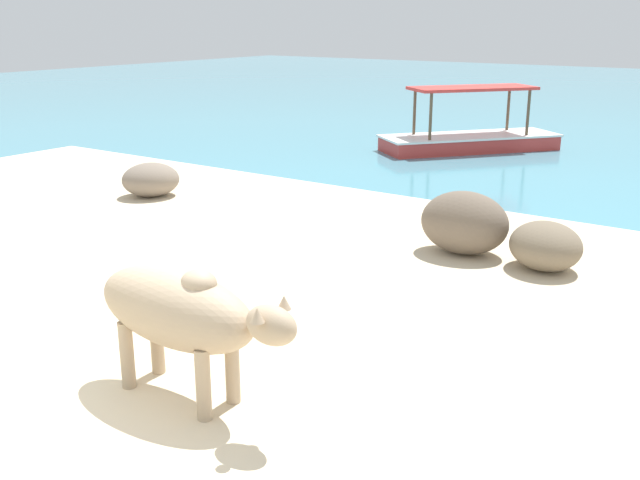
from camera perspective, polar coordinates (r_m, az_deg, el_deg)
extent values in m
cube|color=beige|center=(5.53, -20.05, -12.51)|extent=(18.00, 14.00, 0.04)
cylinder|color=tan|center=(5.22, -6.82, -9.91)|extent=(0.10, 0.10, 0.51)
cylinder|color=tan|center=(5.03, -9.07, -11.05)|extent=(0.10, 0.10, 0.51)
cylinder|color=tan|center=(5.72, -12.56, -7.70)|extent=(0.10, 0.10, 0.51)
cylinder|color=tan|center=(5.55, -14.78, -8.63)|extent=(0.10, 0.10, 0.51)
ellipsoid|color=tan|center=(5.21, -11.18, -5.22)|extent=(1.41, 0.55, 0.56)
ellipsoid|color=tan|center=(4.61, -3.80, -6.63)|extent=(0.38, 0.23, 0.26)
cone|color=tan|center=(4.66, -2.81, -4.86)|extent=(0.09, 0.09, 0.09)
cone|color=tan|center=(4.48, -4.90, -5.85)|extent=(0.09, 0.09, 0.09)
ellipsoid|color=tan|center=(4.96, -9.40, -3.33)|extent=(0.27, 0.23, 0.19)
ellipsoid|color=gray|center=(11.38, -13.02, 4.59)|extent=(1.10, 1.13, 0.51)
ellipsoid|color=#6B5B4C|center=(8.50, 11.16, 1.32)|extent=(1.05, 0.80, 0.72)
ellipsoid|color=#756651|center=(8.19, 17.12, -0.44)|extent=(1.10, 1.08, 0.52)
cube|color=#C63833|center=(15.52, 11.53, 7.37)|extent=(3.10, 3.50, 0.28)
cube|color=white|center=(15.49, 11.56, 7.95)|extent=(3.19, 3.59, 0.04)
cylinder|color=brown|center=(16.29, 14.42, 9.81)|extent=(0.06, 0.06, 0.95)
cylinder|color=brown|center=(15.64, 15.87, 9.42)|extent=(0.06, 0.06, 0.95)
cylinder|color=brown|center=(15.30, 7.35, 9.77)|extent=(0.06, 0.06, 0.95)
cylinder|color=brown|center=(14.60, 8.59, 9.38)|extent=(0.06, 0.06, 0.95)
cube|color=red|center=(15.38, 11.78, 11.48)|extent=(2.30, 2.55, 0.06)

